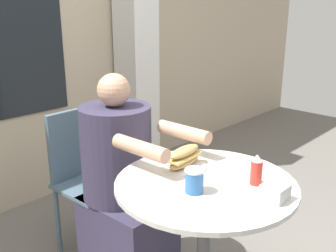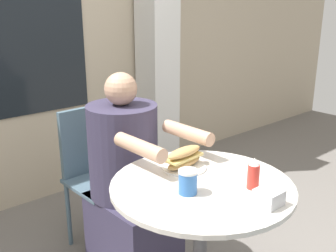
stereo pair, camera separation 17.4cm
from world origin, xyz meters
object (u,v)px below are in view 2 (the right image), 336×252
drink_cup (188,182)px  diner_chair (95,165)px  condiment_bottle (253,174)px  sandwich_on_plate (184,159)px  seated_diner (129,190)px  cafe_table (201,225)px

drink_cup → diner_chair: bearing=82.3°
diner_chair → drink_cup: bearing=80.4°
drink_cup → condiment_bottle: (0.23, -0.14, 0.01)m
sandwich_on_plate → drink_cup: bearing=-129.5°
condiment_bottle → drink_cup: bearing=148.6°
diner_chair → seated_diner: 0.35m
diner_chair → seated_diner: bearing=88.8°
cafe_table → seated_diner: seated_diner is taller
diner_chair → condiment_bottle: (0.10, -1.10, 0.29)m
sandwich_on_plate → diner_chair: bearing=92.0°
sandwich_on_plate → drink_cup: size_ratio=2.12×
drink_cup → condiment_bottle: condiment_bottle is taller
sandwich_on_plate → cafe_table: bearing=-107.1°
cafe_table → drink_cup: (-0.11, -0.02, 0.25)m
seated_diner → cafe_table: bearing=85.3°
sandwich_on_plate → condiment_bottle: (0.07, -0.33, 0.02)m
seated_diner → drink_cup: seated_diner is taller
diner_chair → sandwich_on_plate: (0.03, -0.77, 0.27)m
cafe_table → sandwich_on_plate: bearing=72.9°
seated_diner → sandwich_on_plate: size_ratio=5.42×
cafe_table → sandwich_on_plate: 0.30m
cafe_table → seated_diner: bearing=87.2°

